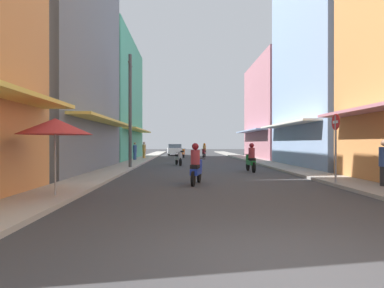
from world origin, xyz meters
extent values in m
plane|color=#38383A|center=(0.00, 22.31, 0.00)|extent=(115.76, 115.76, 0.00)
cube|color=#ADA89E|center=(-5.09, 22.31, 0.06)|extent=(1.75, 60.62, 0.12)
cube|color=#9E9991|center=(5.09, 22.31, 0.06)|extent=(1.75, 60.62, 0.12)
cube|color=slate|center=(-8.97, 14.14, 6.26)|extent=(6.00, 11.53, 12.52)
cube|color=#EFD159|center=(-5.47, 14.14, 2.80)|extent=(1.10, 10.38, 0.12)
cube|color=#4CB28C|center=(-8.97, 26.80, 5.68)|extent=(6.00, 13.00, 11.35)
cube|color=#EFD159|center=(-5.47, 26.80, 2.80)|extent=(1.10, 11.70, 0.12)
cube|color=#8CA5CC|center=(8.97, 16.83, 8.22)|extent=(6.00, 10.08, 16.44)
cube|color=silver|center=(5.47, 16.83, 2.80)|extent=(1.10, 9.07, 0.12)
cube|color=#B7727F|center=(8.97, 28.09, 4.90)|extent=(6.00, 11.31, 9.80)
cube|color=#8CA5CC|center=(5.47, 28.09, 2.80)|extent=(1.10, 10.18, 0.12)
cylinder|color=black|center=(2.45, 14.18, 0.28)|extent=(0.11, 0.56, 0.56)
cylinder|color=black|center=(2.51, 12.93, 0.28)|extent=(0.11, 0.56, 0.56)
cube|color=#197233|center=(2.48, 13.51, 0.50)|extent=(0.33, 1.01, 0.24)
cube|color=black|center=(2.49, 13.31, 0.70)|extent=(0.31, 0.57, 0.14)
cylinder|color=#197233|center=(2.46, 14.06, 0.70)|extent=(0.28, 0.28, 0.45)
cylinder|color=black|center=(2.46, 14.06, 0.95)|extent=(0.55, 0.06, 0.03)
cylinder|color=#99333F|center=(2.49, 13.36, 1.05)|extent=(0.34, 0.34, 0.55)
sphere|color=maroon|center=(2.49, 13.36, 1.45)|extent=(0.26, 0.26, 0.26)
cylinder|color=black|center=(0.90, 30.24, 0.28)|extent=(0.20, 0.56, 0.56)
cylinder|color=black|center=(1.16, 31.46, 0.28)|extent=(0.20, 0.56, 0.56)
cube|color=maroon|center=(1.04, 30.90, 0.50)|extent=(0.48, 1.04, 0.24)
cube|color=black|center=(1.08, 31.09, 0.70)|extent=(0.39, 0.61, 0.14)
cylinder|color=maroon|center=(0.92, 30.36, 0.70)|extent=(0.28, 0.28, 0.45)
cylinder|color=black|center=(0.92, 30.36, 0.95)|extent=(0.54, 0.14, 0.03)
cylinder|color=#BF8C3F|center=(1.07, 31.04, 1.05)|extent=(0.34, 0.34, 0.55)
sphere|color=orange|center=(1.07, 31.04, 1.45)|extent=(0.26, 0.26, 0.26)
cylinder|color=black|center=(-0.59, 8.82, 0.28)|extent=(0.20, 0.56, 0.56)
cylinder|color=black|center=(-0.87, 7.60, 0.28)|extent=(0.20, 0.56, 0.56)
cube|color=#1E38B7|center=(-0.74, 8.16, 0.50)|extent=(0.50, 1.04, 0.24)
cube|color=black|center=(-0.79, 7.96, 0.70)|extent=(0.40, 0.61, 0.14)
cylinder|color=#1E38B7|center=(-0.62, 8.70, 0.70)|extent=(0.28, 0.28, 0.45)
cylinder|color=black|center=(-0.62, 8.70, 0.95)|extent=(0.54, 0.15, 0.03)
cylinder|color=#99333F|center=(-0.78, 8.01, 1.05)|extent=(0.34, 0.34, 0.55)
sphere|color=maroon|center=(-0.78, 8.01, 1.45)|extent=(0.26, 0.26, 0.26)
cylinder|color=black|center=(-1.43, 18.08, 0.28)|extent=(0.21, 0.56, 0.56)
cylinder|color=black|center=(-1.72, 19.30, 0.28)|extent=(0.21, 0.56, 0.56)
cube|color=#B2B2B7|center=(-1.59, 18.74, 0.50)|extent=(0.51, 1.04, 0.24)
cube|color=black|center=(-1.63, 18.93, 0.70)|extent=(0.40, 0.61, 0.14)
cylinder|color=#B2B2B7|center=(-1.46, 18.20, 0.70)|extent=(0.28, 0.28, 0.45)
cylinder|color=black|center=(-1.46, 18.20, 0.95)|extent=(0.54, 0.16, 0.03)
cylinder|color=black|center=(-1.19, 30.65, 0.28)|extent=(0.18, 0.57, 0.56)
cylinder|color=black|center=(-1.43, 29.42, 0.28)|extent=(0.18, 0.57, 0.56)
cube|color=orange|center=(-1.32, 29.99, 0.50)|extent=(0.46, 1.03, 0.24)
cube|color=black|center=(-1.36, 29.79, 0.70)|extent=(0.38, 0.60, 0.14)
cylinder|color=orange|center=(-1.21, 30.53, 0.70)|extent=(0.28, 0.28, 0.45)
cylinder|color=black|center=(-1.21, 30.53, 0.95)|extent=(0.55, 0.13, 0.03)
cube|color=silver|center=(-2.36, 37.05, 0.60)|extent=(2.07, 4.22, 0.70)
cube|color=#333D47|center=(-2.35, 36.90, 1.15)|extent=(1.76, 2.22, 0.60)
cylinder|color=black|center=(-3.21, 38.24, 0.32)|extent=(0.23, 0.65, 0.64)
cylinder|color=black|center=(-1.71, 38.35, 0.32)|extent=(0.23, 0.65, 0.64)
cylinder|color=black|center=(-3.01, 35.75, 0.32)|extent=(0.23, 0.65, 0.64)
cylinder|color=black|center=(-1.52, 35.86, 0.32)|extent=(0.23, 0.65, 0.64)
cylinder|color=#334C8C|center=(-5.48, 24.23, 0.38)|extent=(0.28, 0.28, 0.75)
cylinder|color=#334C8C|center=(-5.48, 24.23, 1.07)|extent=(0.34, 0.34, 0.64)
sphere|color=tan|center=(-5.48, 24.23, 1.53)|extent=(0.22, 0.22, 0.22)
cylinder|color=#262628|center=(5.60, 6.68, 0.39)|extent=(0.28, 0.28, 0.78)
cylinder|color=#334C8C|center=(5.60, 6.68, 1.11)|extent=(0.34, 0.34, 0.66)
sphere|color=#9E7256|center=(5.60, 6.68, 1.58)|extent=(0.22, 0.22, 0.22)
cylinder|color=#BF8C3F|center=(-5.04, 27.22, 0.39)|extent=(0.28, 0.28, 0.78)
cylinder|color=#BF8C3F|center=(-5.04, 27.22, 1.11)|extent=(0.34, 0.34, 0.66)
sphere|color=tan|center=(-5.04, 27.22, 1.58)|extent=(0.22, 0.22, 0.22)
cylinder|color=#99999E|center=(-4.79, 5.01, 1.05)|extent=(0.05, 0.05, 2.09)
cone|color=#BF3333|center=(-4.79, 5.01, 2.04)|extent=(2.03, 2.03, 0.45)
cylinder|color=#4C4C4F|center=(-4.46, 15.61, 3.49)|extent=(0.20, 0.20, 6.97)
cylinder|color=#3F382D|center=(-4.46, 15.61, 6.37)|extent=(0.08, 1.20, 0.08)
cylinder|color=gray|center=(4.36, 7.61, 1.30)|extent=(0.07, 0.07, 2.60)
cylinder|color=red|center=(4.36, 7.61, 2.35)|extent=(0.02, 0.60, 0.60)
cube|color=white|center=(4.36, 7.61, 2.35)|extent=(0.03, 0.40, 0.10)
camera|label=1|loc=(-1.22, -4.03, 1.58)|focal=30.09mm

